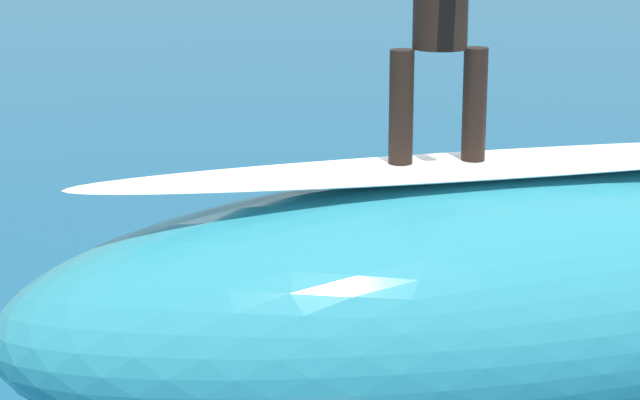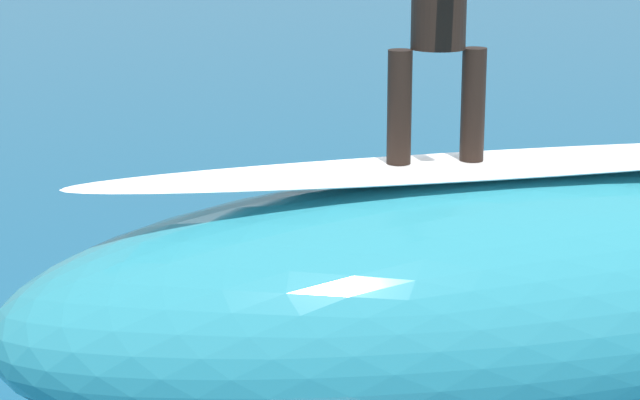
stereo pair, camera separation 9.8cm
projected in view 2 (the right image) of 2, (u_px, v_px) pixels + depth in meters
ground_plane at (313, 350)px, 9.99m from camera, size 120.00×120.00×0.00m
wave_crest at (495, 302)px, 8.36m from camera, size 7.15×3.92×1.87m
wave_foam_lip at (500, 164)px, 8.11m from camera, size 5.79×2.27×0.08m
surfboard_riding at (435, 168)px, 8.00m from camera, size 2.29×1.24×0.08m
surfer_riding at (439, 15)px, 7.74m from camera, size 0.63×1.51×1.65m
surfboard_paddling at (232, 323)px, 10.50m from camera, size 0.78×1.96×0.07m
surfer_paddling at (237, 309)px, 10.34m from camera, size 0.47×1.77×0.32m
foam_patch_near at (612, 276)px, 11.63m from camera, size 1.06×0.83×0.15m
foam_patch_mid at (572, 242)px, 12.68m from camera, size 0.68×0.57×0.18m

